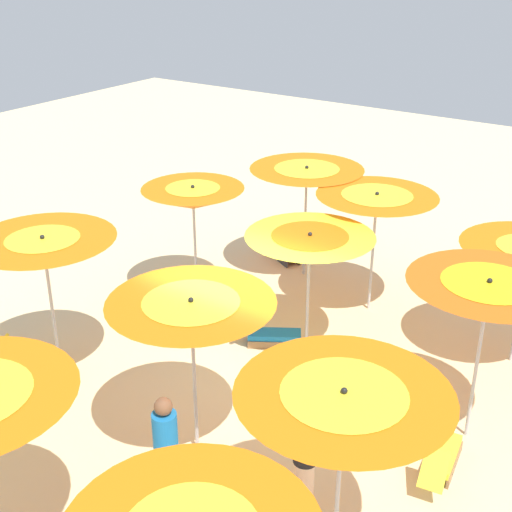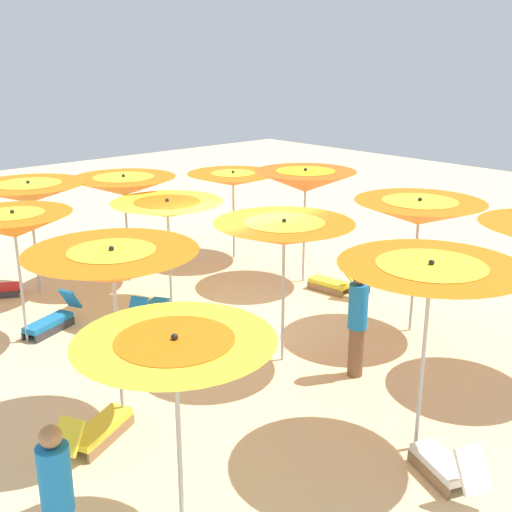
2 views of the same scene
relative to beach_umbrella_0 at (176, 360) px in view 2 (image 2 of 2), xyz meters
The scene contains 20 objects.
ground 5.53m from the beach_umbrella_0, 44.42° to the left, with size 39.08×39.08×0.04m, color beige.
beach_umbrella_0 is the anchor object (origin of this frame).
beach_umbrella_1 3.22m from the beach_umbrella_0, 13.13° to the right, with size 2.20×2.20×2.53m.
beach_umbrella_3 2.40m from the beach_umbrella_0, 73.52° to the left, with size 2.20×2.20×2.52m.
beach_umbrella_4 4.21m from the beach_umbrella_0, 31.11° to the left, with size 2.19×2.19×2.40m.
beach_umbrella_5 6.32m from the beach_umbrella_0, 13.22° to the left, with size 2.24×2.24×2.47m.
beach_umbrella_6 5.74m from the beach_umbrella_0, 82.05° to the left, with size 1.93×1.93×2.37m.
beach_umbrella_7 6.35m from the beach_umbrella_0, 55.88° to the left, with size 2.13×2.13×2.22m.
beach_umbrella_8 8.06m from the beach_umbrella_0, 34.68° to the left, with size 2.16×2.16×2.52m.
beach_umbrella_9 8.07m from the beach_umbrella_0, 75.72° to the left, with size 2.30×2.30×2.40m.
beach_umbrella_10 8.16m from the beach_umbrella_0, 62.15° to the left, with size 2.21×2.21×2.38m.
beach_umbrella_11 9.56m from the beach_umbrella_0, 46.32° to the left, with size 2.20×2.20×2.17m.
lounger_0 6.13m from the beach_umbrella_0, 59.91° to the left, with size 1.20×0.92×0.61m.
lounger_1 3.61m from the beach_umbrella_0, 25.70° to the right, with size 0.75×1.15×0.69m.
lounger_2 2.80m from the beach_umbrella_0, 85.39° to the left, with size 1.29×0.85×0.62m.
lounger_3 6.26m from the beach_umbrella_0, 77.14° to the left, with size 1.27×0.75×0.65m.
lounger_5 7.76m from the beach_umbrella_0, 29.06° to the left, with size 0.50×1.32×0.61m.
beachgoer_0 5.90m from the beach_umbrella_0, 20.47° to the left, with size 0.30×0.30×1.64m.
beachgoer_1 4.35m from the beach_umbrella_0, 14.27° to the left, with size 0.30×0.30×1.73m.
beachgoer_2 1.67m from the beach_umbrella_0, 164.94° to the left, with size 0.30×0.30×1.67m.
Camera 2 is at (-6.76, -8.11, 4.80)m, focal length 44.61 mm.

